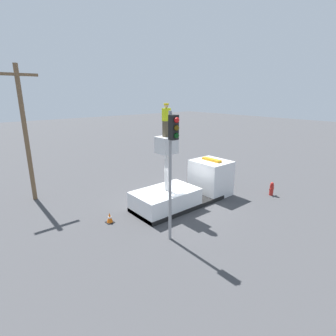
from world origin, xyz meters
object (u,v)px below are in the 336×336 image
at_px(bucket_truck, 188,188).
at_px(traffic_cone_rear, 110,218).
at_px(worker, 166,120).
at_px(traffic_light_pole, 172,153).
at_px(utility_pole, 25,130).
at_px(fire_hydrant, 272,189).

relative_size(bucket_truck, traffic_cone_rear, 12.22).
bearing_deg(worker, traffic_light_pole, -125.37).
relative_size(traffic_light_pole, utility_pole, 0.72).
relative_size(traffic_light_pole, traffic_cone_rear, 10.53).
height_order(worker, traffic_light_pole, worker).
xyz_separation_m(traffic_light_pole, traffic_cone_rear, (-1.39, 3.34, -3.83)).
xyz_separation_m(worker, traffic_light_pole, (-1.92, -2.70, -1.02)).
distance_m(traffic_light_pole, traffic_cone_rear, 5.27).
bearing_deg(traffic_light_pole, bucket_truck, 36.44).
relative_size(worker, utility_pole, 0.22).
relative_size(traffic_cone_rear, utility_pole, 0.07).
distance_m(bucket_truck, utility_pole, 10.32).
xyz_separation_m(bucket_truck, traffic_light_pole, (-3.66, -2.70, 3.21)).
height_order(worker, utility_pole, utility_pole).
height_order(traffic_light_pole, fire_hydrant, traffic_light_pole).
bearing_deg(utility_pole, traffic_light_pole, -69.15).
bearing_deg(bucket_truck, fire_hydrant, -29.19).
height_order(bucket_truck, utility_pole, utility_pole).
bearing_deg(bucket_truck, worker, 180.00).
xyz_separation_m(bucket_truck, utility_pole, (-7.18, 6.54, 3.49)).
height_order(fire_hydrant, utility_pole, utility_pole).
distance_m(bucket_truck, traffic_light_pole, 5.57).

